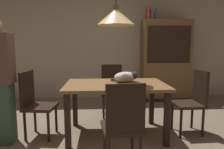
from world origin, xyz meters
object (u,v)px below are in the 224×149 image
(chair_far_back, at_px, (112,88))
(chair_near_front, at_px, (123,123))
(pendant_lamp, at_px, (116,17))
(book_brown_thick, at_px, (151,15))
(dining_table, at_px, (116,91))
(book_red_tall, at_px, (148,13))
(book_blue_wide, at_px, (154,14))
(chair_right_side, at_px, (193,99))
(cat_sleeping, at_px, (126,77))
(hutch_bookcase, at_px, (165,62))
(chair_left_side, at_px, (35,101))

(chair_far_back, distance_m, chair_near_front, 1.76)
(pendant_lamp, distance_m, book_brown_thick, 2.14)
(dining_table, bearing_deg, pendant_lamp, 82.87)
(book_red_tall, xyz_separation_m, book_blue_wide, (0.14, 0.00, -0.02))
(dining_table, relative_size, chair_near_front, 1.51)
(dining_table, relative_size, pendant_lamp, 1.08)
(chair_right_side, xyz_separation_m, pendant_lamp, (-1.13, -0.00, 1.15))
(cat_sleeping, bearing_deg, pendant_lamp, -144.69)
(chair_right_side, relative_size, hutch_bookcase, 0.50)
(book_blue_wide, bearing_deg, chair_left_side, -138.69)
(chair_far_back, distance_m, chair_right_side, 1.43)
(chair_right_side, height_order, cat_sleeping, chair_right_side)
(chair_near_front, relative_size, hutch_bookcase, 0.50)
(pendant_lamp, relative_size, book_blue_wide, 5.42)
(chair_left_side, distance_m, pendant_lamp, 1.61)
(book_brown_thick, bearing_deg, book_blue_wide, 0.00)
(book_blue_wide, bearing_deg, book_brown_thick, 180.00)
(chair_far_back, height_order, chair_right_side, same)
(chair_far_back, xyz_separation_m, book_red_tall, (0.88, 1.02, 1.48))
(chair_left_side, distance_m, chair_right_side, 2.26)
(hutch_bookcase, bearing_deg, chair_far_back, -142.15)
(cat_sleeping, bearing_deg, chair_left_side, -175.32)
(chair_near_front, distance_m, book_blue_wide, 3.29)
(cat_sleeping, distance_m, pendant_lamp, 0.86)
(chair_left_side, bearing_deg, book_brown_thick, 42.33)
(chair_right_side, bearing_deg, chair_near_front, -141.83)
(hutch_bookcase, distance_m, book_red_tall, 1.18)
(book_red_tall, bearing_deg, hutch_bookcase, -0.20)
(cat_sleeping, relative_size, book_red_tall, 1.45)
(dining_table, distance_m, chair_left_side, 1.14)
(chair_far_back, xyz_separation_m, book_blue_wide, (1.02, 1.02, 1.46))
(chair_left_side, bearing_deg, cat_sleeping, 4.68)
(chair_left_side, bearing_deg, dining_table, -0.46)
(chair_near_front, height_order, book_blue_wide, book_blue_wide)
(chair_left_side, bearing_deg, chair_near_front, -37.99)
(book_red_tall, relative_size, book_blue_wide, 1.17)
(chair_far_back, height_order, chair_left_side, same)
(chair_right_side, relative_size, cat_sleeping, 2.30)
(pendant_lamp, height_order, book_brown_thick, pendant_lamp)
(chair_left_side, distance_m, book_red_tall, 3.13)
(chair_right_side, relative_size, pendant_lamp, 0.72)
(chair_far_back, relative_size, pendant_lamp, 0.72)
(dining_table, xyz_separation_m, chair_near_front, (0.01, -0.88, -0.14))
(chair_left_side, height_order, chair_near_front, same)
(chair_right_side, bearing_deg, book_red_tall, 97.55)
(chair_right_side, distance_m, pendant_lamp, 1.61)
(hutch_bookcase, bearing_deg, chair_left_side, -142.25)
(pendant_lamp, bearing_deg, book_brown_thick, 63.53)
(dining_table, relative_size, chair_right_side, 1.51)
(pendant_lamp, bearing_deg, hutch_bookcase, 55.39)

